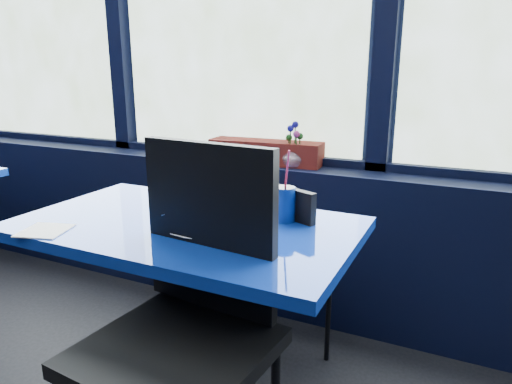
# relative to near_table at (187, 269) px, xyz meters

# --- Properties ---
(window_sill) EXTENTS (5.00, 0.26, 0.80)m
(window_sill) POSITION_rel_near_table_xyz_m (-0.30, 0.87, -0.17)
(window_sill) COLOR black
(window_sill) RESTS_ON ground
(near_table) EXTENTS (1.20, 0.70, 0.75)m
(near_table) POSITION_rel_near_table_xyz_m (0.00, 0.00, 0.00)
(near_table) COLOR black
(near_table) RESTS_ON ground
(chair_near_front) EXTENTS (0.52, 0.53, 1.07)m
(chair_near_front) POSITION_rel_near_table_xyz_m (0.20, -0.28, 0.05)
(chair_near_front) COLOR black
(chair_near_front) RESTS_ON ground
(chair_near_back) EXTENTS (0.51, 0.51, 0.86)m
(chair_near_back) POSITION_rel_near_table_xyz_m (0.21, 0.33, -0.07)
(chair_near_back) COLOR black
(chair_near_back) RESTS_ON ground
(planter_box) EXTENTS (0.60, 0.18, 0.12)m
(planter_box) POSITION_rel_near_table_xyz_m (-0.08, 0.86, 0.29)
(planter_box) COLOR maroon
(planter_box) RESTS_ON window_sill
(flower_vase) EXTENTS (0.14, 0.14, 0.23)m
(flower_vase) POSITION_rel_near_table_xyz_m (0.09, 0.82, 0.30)
(flower_vase) COLOR silver
(flower_vase) RESTS_ON window_sill
(food_basket) EXTENTS (0.33, 0.33, 0.10)m
(food_basket) POSITION_rel_near_table_xyz_m (0.11, -0.04, 0.22)
(food_basket) COLOR red
(food_basket) RESTS_ON near_table
(ketchup_bottle) EXTENTS (0.06, 0.06, 0.21)m
(ketchup_bottle) POSITION_rel_near_table_xyz_m (0.01, 0.21, 0.28)
(ketchup_bottle) COLOR red
(ketchup_bottle) RESTS_ON near_table
(soda_cup) EXTENTS (0.08, 0.08, 0.26)m
(soda_cup) POSITION_rel_near_table_xyz_m (0.31, 0.17, 0.25)
(soda_cup) COLOR navy
(soda_cup) RESTS_ON near_table
(napkin) EXTENTS (0.18, 0.18, 0.00)m
(napkin) POSITION_rel_near_table_xyz_m (-0.37, -0.28, 0.18)
(napkin) COLOR white
(napkin) RESTS_ON near_table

